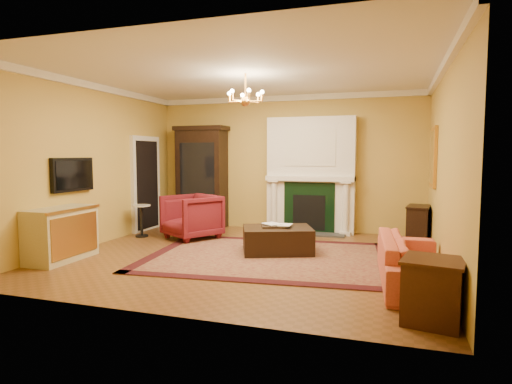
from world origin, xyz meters
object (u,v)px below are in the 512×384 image
at_px(end_table, 433,293).
at_px(leather_ottoman, 277,240).
at_px(wingback_armchair, 192,215).
at_px(commode, 61,234).
at_px(pedestal_table, 141,218).
at_px(coral_sofa, 414,253).
at_px(china_cabinet, 202,179).
at_px(console_table, 418,226).

bearing_deg(end_table, leather_ottoman, 132.38).
xyz_separation_m(wingback_armchair, commode, (-1.20, -2.24, -0.07)).
distance_m(wingback_armchair, pedestal_table, 1.09).
height_order(coral_sofa, leather_ottoman, coral_sofa).
relative_size(china_cabinet, pedestal_table, 3.38).
xyz_separation_m(console_table, leather_ottoman, (-2.34, -1.45, -0.13)).
bearing_deg(wingback_armchair, pedestal_table, -141.01).
height_order(wingback_armchair, pedestal_table, wingback_armchair).
relative_size(pedestal_table, coral_sofa, 0.32).
distance_m(wingback_armchair, coral_sofa, 4.53).
bearing_deg(pedestal_table, leather_ottoman, -10.23).
distance_m(console_table, leather_ottoman, 2.76).
relative_size(end_table, leather_ottoman, 0.54).
height_order(china_cabinet, leather_ottoman, china_cabinet).
xyz_separation_m(wingback_armchair, coral_sofa, (4.13, -1.86, -0.08)).
bearing_deg(china_cabinet, pedestal_table, -111.03).
bearing_deg(console_table, china_cabinet, -179.49).
xyz_separation_m(china_cabinet, leather_ottoman, (2.39, -2.09, -0.89)).
height_order(wingback_armchair, end_table, wingback_armchair).
bearing_deg(pedestal_table, end_table, -29.80).
bearing_deg(end_table, commode, 170.11).
relative_size(pedestal_table, leather_ottoman, 0.57).
bearing_deg(pedestal_table, wingback_armchair, 7.38).
xyz_separation_m(coral_sofa, console_table, (0.18, 2.62, -0.05)).
xyz_separation_m(china_cabinet, coral_sofa, (4.55, -3.27, -0.71)).
bearing_deg(console_table, pedestal_table, -162.25).
height_order(coral_sofa, console_table, coral_sofa).
bearing_deg(wingback_armchair, coral_sofa, 7.35).
relative_size(china_cabinet, wingback_armchair, 2.29).
bearing_deg(commode, console_table, 27.69).
height_order(china_cabinet, end_table, china_cabinet).
bearing_deg(coral_sofa, leather_ottoman, 57.21).
bearing_deg(coral_sofa, console_table, -8.26).
bearing_deg(end_table, coral_sofa, 95.32).
height_order(china_cabinet, console_table, china_cabinet).
xyz_separation_m(china_cabinet, wingback_armchair, (0.42, -1.41, -0.63)).
distance_m(wingback_armchair, leather_ottoman, 2.10).
xyz_separation_m(coral_sofa, leather_ottoman, (-2.16, 1.17, -0.18)).
distance_m(wingback_armchair, console_table, 4.38).
bearing_deg(china_cabinet, console_table, -5.92).
distance_m(pedestal_table, commode, 2.10).
height_order(pedestal_table, coral_sofa, coral_sofa).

